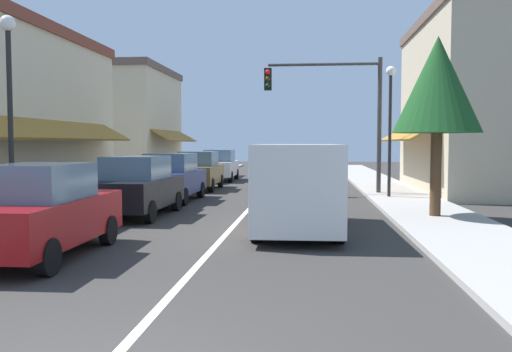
{
  "coord_description": "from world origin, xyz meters",
  "views": [
    {
      "loc": [
        1.94,
        -4.37,
        2.15
      ],
      "look_at": [
        0.27,
        12.56,
        1.1
      ],
      "focal_mm": 37.72,
      "sensor_mm": 36.0,
      "label": 1
    }
  ],
  "objects_px": {
    "parked_car_nearest_left": "(40,211)",
    "tree_right_near": "(438,86)",
    "parked_car_third_left": "(172,178)",
    "parked_car_far_left": "(199,171)",
    "street_lamp_right_mid": "(390,111)",
    "traffic_signal_mast_arm": "(339,102)",
    "street_lamp_left_near": "(10,89)",
    "parked_car_distant_left": "(220,165)",
    "parked_car_second_left": "(138,187)",
    "van_in_lane": "(298,184)"
  },
  "relations": [
    {
      "from": "parked_car_nearest_left",
      "to": "tree_right_near",
      "type": "relative_size",
      "value": 0.81
    },
    {
      "from": "parked_car_third_left",
      "to": "parked_car_far_left",
      "type": "xyz_separation_m",
      "value": [
        0.01,
        4.93,
        0.0
      ]
    },
    {
      "from": "parked_car_nearest_left",
      "to": "street_lamp_right_mid",
      "type": "bearing_deg",
      "value": 53.77
    },
    {
      "from": "parked_car_third_left",
      "to": "street_lamp_right_mid",
      "type": "height_order",
      "value": "street_lamp_right_mid"
    },
    {
      "from": "traffic_signal_mast_arm",
      "to": "parked_car_far_left",
      "type": "bearing_deg",
      "value": 162.96
    },
    {
      "from": "parked_car_nearest_left",
      "to": "tree_right_near",
      "type": "height_order",
      "value": "tree_right_near"
    },
    {
      "from": "parked_car_far_left",
      "to": "tree_right_near",
      "type": "height_order",
      "value": "tree_right_near"
    },
    {
      "from": "parked_car_far_left",
      "to": "traffic_signal_mast_arm",
      "type": "relative_size",
      "value": 0.73
    },
    {
      "from": "parked_car_nearest_left",
      "to": "street_lamp_left_near",
      "type": "distance_m",
      "value": 3.99
    },
    {
      "from": "parked_car_nearest_left",
      "to": "tree_right_near",
      "type": "xyz_separation_m",
      "value": [
        8.52,
        5.85,
        2.85
      ]
    },
    {
      "from": "parked_car_far_left",
      "to": "street_lamp_right_mid",
      "type": "relative_size",
      "value": 0.82
    },
    {
      "from": "parked_car_distant_left",
      "to": "traffic_signal_mast_arm",
      "type": "xyz_separation_m",
      "value": [
        6.25,
        -7.74,
        2.95
      ]
    },
    {
      "from": "parked_car_second_left",
      "to": "parked_car_far_left",
      "type": "distance_m",
      "value": 9.03
    },
    {
      "from": "parked_car_distant_left",
      "to": "street_lamp_left_near",
      "type": "distance_m",
      "value": 18.45
    },
    {
      "from": "street_lamp_left_near",
      "to": "tree_right_near",
      "type": "relative_size",
      "value": 1.0
    },
    {
      "from": "street_lamp_left_near",
      "to": "street_lamp_right_mid",
      "type": "xyz_separation_m",
      "value": [
        9.96,
        8.83,
        -0.03
      ]
    },
    {
      "from": "parked_car_second_left",
      "to": "street_lamp_right_mid",
      "type": "relative_size",
      "value": 0.82
    },
    {
      "from": "parked_car_distant_left",
      "to": "van_in_lane",
      "type": "xyz_separation_m",
      "value": [
        4.77,
        -16.99,
        0.27
      ]
    },
    {
      "from": "parked_car_nearest_left",
      "to": "van_in_lane",
      "type": "height_order",
      "value": "van_in_lane"
    },
    {
      "from": "parked_car_second_left",
      "to": "traffic_signal_mast_arm",
      "type": "bearing_deg",
      "value": 50.02
    },
    {
      "from": "parked_car_second_left",
      "to": "parked_car_distant_left",
      "type": "bearing_deg",
      "value": 91.3
    },
    {
      "from": "street_lamp_left_near",
      "to": "parked_car_second_left",
      "type": "bearing_deg",
      "value": 59.86
    },
    {
      "from": "traffic_signal_mast_arm",
      "to": "tree_right_near",
      "type": "relative_size",
      "value": 1.1
    },
    {
      "from": "street_lamp_right_mid",
      "to": "van_in_lane",
      "type": "bearing_deg",
      "value": -113.44
    },
    {
      "from": "parked_car_second_left",
      "to": "traffic_signal_mast_arm",
      "type": "height_order",
      "value": "traffic_signal_mast_arm"
    },
    {
      "from": "parked_car_nearest_left",
      "to": "parked_car_second_left",
      "type": "xyz_separation_m",
      "value": [
        0.0,
        5.75,
        0.0
      ]
    },
    {
      "from": "parked_car_distant_left",
      "to": "traffic_signal_mast_arm",
      "type": "height_order",
      "value": "traffic_signal_mast_arm"
    },
    {
      "from": "street_lamp_right_mid",
      "to": "tree_right_near",
      "type": "distance_m",
      "value": 5.43
    },
    {
      "from": "parked_car_third_left",
      "to": "street_lamp_left_near",
      "type": "height_order",
      "value": "street_lamp_left_near"
    },
    {
      "from": "street_lamp_right_mid",
      "to": "tree_right_near",
      "type": "bearing_deg",
      "value": -84.89
    },
    {
      "from": "parked_car_nearest_left",
      "to": "street_lamp_left_near",
      "type": "relative_size",
      "value": 0.81
    },
    {
      "from": "parked_car_nearest_left",
      "to": "parked_car_second_left",
      "type": "bearing_deg",
      "value": 89.3
    },
    {
      "from": "parked_car_third_left",
      "to": "street_lamp_right_mid",
      "type": "relative_size",
      "value": 0.82
    },
    {
      "from": "parked_car_far_left",
      "to": "van_in_lane",
      "type": "distance_m",
      "value": 12.14
    },
    {
      "from": "parked_car_nearest_left",
      "to": "parked_car_far_left",
      "type": "height_order",
      "value": "same"
    },
    {
      "from": "parked_car_far_left",
      "to": "traffic_signal_mast_arm",
      "type": "distance_m",
      "value": 7.16
    },
    {
      "from": "parked_car_third_left",
      "to": "parked_car_far_left",
      "type": "relative_size",
      "value": 1.0
    },
    {
      "from": "parked_car_second_left",
      "to": "van_in_lane",
      "type": "xyz_separation_m",
      "value": [
        4.72,
        -2.14,
        0.27
      ]
    },
    {
      "from": "parked_car_nearest_left",
      "to": "parked_car_distant_left",
      "type": "bearing_deg",
      "value": 89.44
    },
    {
      "from": "parked_car_far_left",
      "to": "parked_car_distant_left",
      "type": "bearing_deg",
      "value": 89.19
    },
    {
      "from": "parked_car_second_left",
      "to": "traffic_signal_mast_arm",
      "type": "xyz_separation_m",
      "value": [
        6.2,
        7.11,
        2.95
      ]
    },
    {
      "from": "street_lamp_left_near",
      "to": "tree_right_near",
      "type": "height_order",
      "value": "tree_right_near"
    },
    {
      "from": "parked_car_second_left",
      "to": "parked_car_nearest_left",
      "type": "bearing_deg",
      "value": -88.89
    },
    {
      "from": "parked_car_far_left",
      "to": "parked_car_second_left",
      "type": "bearing_deg",
      "value": -90.64
    },
    {
      "from": "parked_car_third_left",
      "to": "street_lamp_left_near",
      "type": "relative_size",
      "value": 0.81
    },
    {
      "from": "traffic_signal_mast_arm",
      "to": "street_lamp_right_mid",
      "type": "distance_m",
      "value": 2.48
    },
    {
      "from": "parked_car_distant_left",
      "to": "street_lamp_right_mid",
      "type": "bearing_deg",
      "value": -50.25
    },
    {
      "from": "parked_car_second_left",
      "to": "tree_right_near",
      "type": "xyz_separation_m",
      "value": [
        8.51,
        0.11,
        2.85
      ]
    },
    {
      "from": "parked_car_nearest_left",
      "to": "van_in_lane",
      "type": "distance_m",
      "value": 5.95
    },
    {
      "from": "parked_car_third_left",
      "to": "tree_right_near",
      "type": "distance_m",
      "value": 9.87
    }
  ]
}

